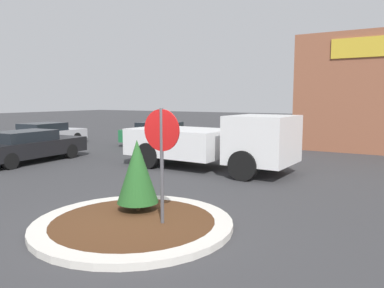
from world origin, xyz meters
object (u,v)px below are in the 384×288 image
(utility_truck, at_px, (214,142))
(parked_sedan_black, at_px, (28,146))
(stop_sign, at_px, (162,145))
(parked_sedan_silver, at_px, (46,134))
(parked_sedan_green, at_px, (163,134))

(utility_truck, xyz_separation_m, parked_sedan_black, (-7.23, -2.36, -0.36))
(stop_sign, height_order, parked_sedan_silver, stop_sign)
(stop_sign, bearing_deg, parked_sedan_green, 125.27)
(parked_sedan_silver, relative_size, parked_sedan_black, 0.96)
(utility_truck, distance_m, parked_sedan_green, 6.94)
(utility_truck, height_order, parked_sedan_green, utility_truck)
(stop_sign, xyz_separation_m, parked_sedan_green, (-7.39, 10.45, -0.99))
(utility_truck, relative_size, parked_sedan_black, 1.29)
(stop_sign, bearing_deg, utility_truck, 108.52)
(stop_sign, bearing_deg, parked_sedan_black, 158.27)
(parked_sedan_silver, bearing_deg, stop_sign, -124.71)
(stop_sign, relative_size, parked_sedan_black, 0.49)
(parked_sedan_silver, height_order, parked_sedan_green, parked_sedan_green)
(utility_truck, distance_m, parked_sedan_black, 7.62)
(parked_sedan_silver, bearing_deg, utility_truck, -102.82)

